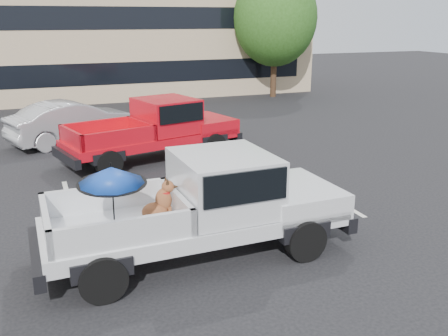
% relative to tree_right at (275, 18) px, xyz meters
% --- Properties ---
extents(ground, '(90.00, 90.00, 0.00)m').
position_rel_tree_right_xyz_m(ground, '(-9.00, -16.00, -4.21)').
color(ground, black).
rests_on(ground, ground).
extents(stripe_left, '(0.12, 5.00, 0.01)m').
position_rel_tree_right_xyz_m(stripe_left, '(-12.00, -14.00, -4.21)').
color(stripe_left, silver).
rests_on(stripe_left, ground).
extents(stripe_right, '(0.12, 5.00, 0.01)m').
position_rel_tree_right_xyz_m(stripe_right, '(-6.00, -14.00, -4.21)').
color(stripe_right, silver).
rests_on(stripe_right, ground).
extents(motel_building, '(20.40, 8.40, 6.30)m').
position_rel_tree_right_xyz_m(motel_building, '(-7.00, 4.99, -1.00)').
color(motel_building, tan).
rests_on(motel_building, ground).
extents(tree_right, '(4.46, 4.46, 6.78)m').
position_rel_tree_right_xyz_m(tree_right, '(0.00, 0.00, 0.00)').
color(tree_right, '#332114').
rests_on(tree_right, ground).
extents(tree_back, '(4.68, 4.68, 7.11)m').
position_rel_tree_right_xyz_m(tree_back, '(-3.00, 8.00, 0.20)').
color(tree_back, '#332114').
rests_on(tree_back, ground).
extents(silver_pickup, '(5.74, 2.23, 2.06)m').
position_rel_tree_right_xyz_m(silver_pickup, '(-9.72, -16.88, -3.16)').
color(silver_pickup, black).
rests_on(silver_pickup, ground).
extents(red_pickup, '(5.88, 3.27, 1.84)m').
position_rel_tree_right_xyz_m(red_pickup, '(-8.89, -10.04, -3.20)').
color(red_pickup, black).
rests_on(red_pickup, ground).
extents(silver_sedan, '(4.71, 2.99, 1.47)m').
position_rel_tree_right_xyz_m(silver_sedan, '(-11.29, -7.01, -3.48)').
color(silver_sedan, '#A5A7AC').
rests_on(silver_sedan, ground).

